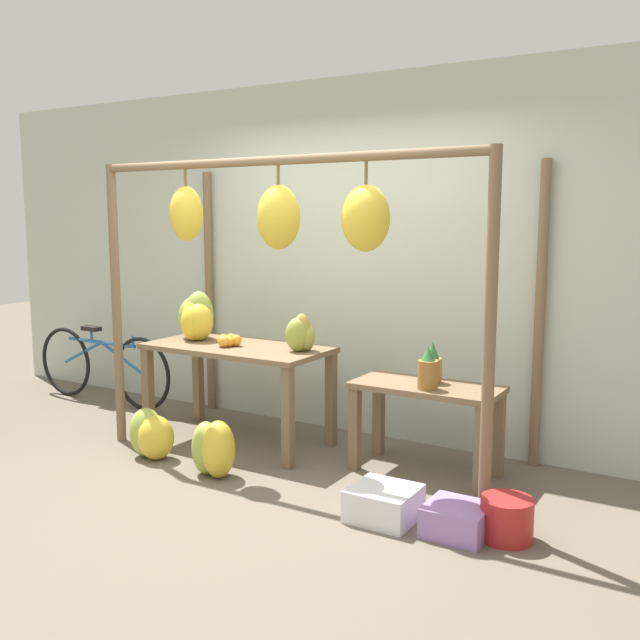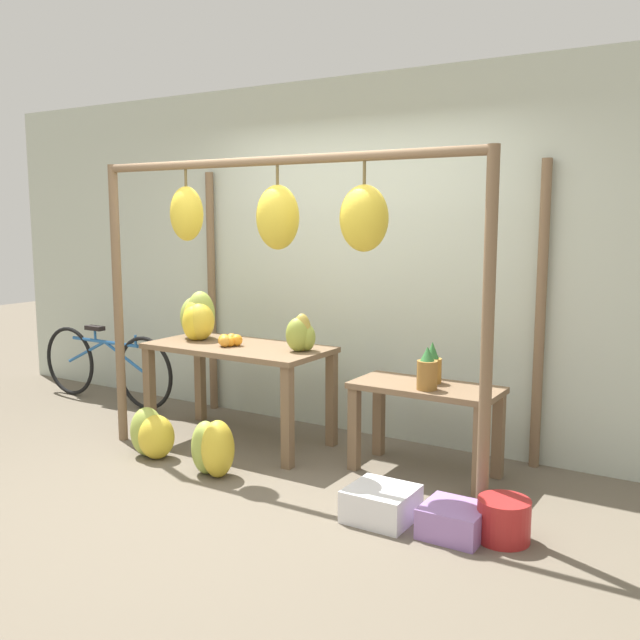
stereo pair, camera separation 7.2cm
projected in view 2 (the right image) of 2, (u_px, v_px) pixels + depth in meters
ground_plane at (237, 494)px, 4.48m from camera, size 20.00×20.00×0.00m
shop_wall_back at (360, 259)px, 5.62m from camera, size 8.00×0.08×2.80m
stall_awning at (295, 244)px, 4.71m from camera, size 2.97×1.26×2.11m
display_table_main at (239, 361)px, 5.45m from camera, size 1.41×0.69×0.76m
display_table_side at (426, 405)px, 4.78m from camera, size 0.99×0.47×0.62m
banana_pile_on_table at (197, 319)px, 5.67m from camera, size 0.43×0.41×0.38m
orange_pile at (230, 340)px, 5.38m from camera, size 0.16×0.17×0.09m
pineapple_cluster at (429, 368)px, 4.70m from camera, size 0.18×0.33×0.28m
banana_pile_ground_left at (152, 434)px, 5.15m from camera, size 0.43×0.34×0.36m
banana_pile_ground_right at (213, 448)px, 4.78m from camera, size 0.41×0.32×0.39m
fruit_crate_white at (381, 504)px, 4.10m from camera, size 0.37×0.36×0.19m
blue_bucket at (504, 520)px, 3.83m from camera, size 0.28×0.28×0.23m
parked_bicycle at (106, 365)px, 6.67m from camera, size 1.69×0.08×0.71m
papaya_pile at (301, 335)px, 5.17m from camera, size 0.26×0.27×0.28m
fruit_crate_purple at (454, 521)px, 3.89m from camera, size 0.33×0.32×0.17m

